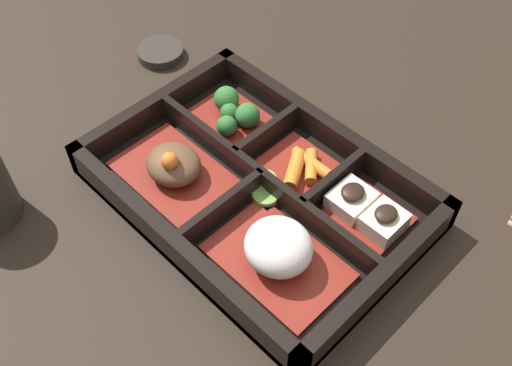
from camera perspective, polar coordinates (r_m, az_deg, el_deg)
name	(u,v)px	position (r m, az deg, el deg)	size (l,w,h in m)	color
ground_plane	(256,198)	(0.62, 0.00, -1.47)	(3.00, 3.00, 0.00)	black
bento_base	(256,195)	(0.61, 0.00, -1.18)	(0.33, 0.23, 0.01)	black
bento_rim	(258,185)	(0.60, 0.22, -0.19)	(0.33, 0.23, 0.04)	black
bowl_rice	(278,250)	(0.54, 2.13, -6.44)	(0.13, 0.08, 0.05)	maroon
bowl_stew	(174,168)	(0.62, -7.82, 1.42)	(0.13, 0.08, 0.05)	maroon
bowl_tofu	(367,212)	(0.59, 10.53, -2.76)	(0.08, 0.07, 0.03)	maroon
bowl_carrots	(300,167)	(0.62, 4.22, 1.51)	(0.07, 0.07, 0.02)	maroon
bowl_greens	(235,114)	(0.67, -2.06, 6.59)	(0.09, 0.07, 0.03)	maroon
bowl_pickles	(265,188)	(0.61, 0.84, -0.48)	(0.04, 0.04, 0.01)	maroon
sauce_dish	(160,52)	(0.79, -9.09, 12.21)	(0.06, 0.06, 0.01)	#2D2823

